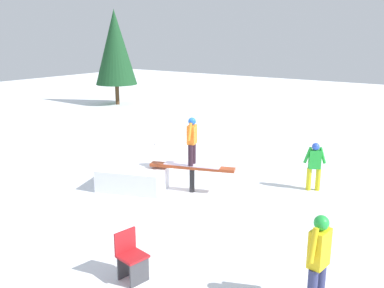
% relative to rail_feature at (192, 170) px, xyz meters
% --- Properties ---
extents(ground_plane, '(60.00, 60.00, 0.00)m').
position_rel_rail_feature_xyz_m(ground_plane, '(0.00, 0.00, -0.63)').
color(ground_plane, white).
extents(rail_feature, '(2.28, 1.07, 0.75)m').
position_rel_rail_feature_xyz_m(rail_feature, '(0.00, 0.00, 0.00)').
color(rail_feature, black).
rests_on(rail_feature, ground).
extents(snow_kicker_ramp, '(2.21, 2.03, 0.60)m').
position_rel_rail_feature_xyz_m(snow_kicker_ramp, '(-1.54, -0.57, -0.33)').
color(snow_kicker_ramp, white).
rests_on(snow_kicker_ramp, ground).
extents(main_rider_on_rail, '(1.55, 0.75, 1.32)m').
position_rel_rail_feature_xyz_m(main_rider_on_rail, '(0.00, 0.00, 0.75)').
color(main_rider_on_rail, white).
rests_on(main_rider_on_rail, rail_feature).
extents(bystander_yellow, '(0.26, 0.66, 1.60)m').
position_rel_rail_feature_xyz_m(bystander_yellow, '(4.54, -3.11, 0.26)').
color(bystander_yellow, navy).
rests_on(bystander_yellow, ground).
extents(bystander_green, '(0.57, 0.38, 1.35)m').
position_rel_rail_feature_xyz_m(bystander_green, '(2.65, 2.04, 0.12)').
color(bystander_green, gold).
rests_on(bystander_green, ground).
extents(loose_snowboard_white, '(1.17, 1.19, 0.02)m').
position_rel_rail_feature_xyz_m(loose_snowboard_white, '(-3.68, 3.85, -0.62)').
color(loose_snowboard_white, white).
rests_on(loose_snowboard_white, ground).
extents(folding_chair, '(0.51, 0.51, 0.88)m').
position_rel_rail_feature_xyz_m(folding_chair, '(1.60, -4.11, -0.22)').
color(folding_chair, '#3F3F44').
rests_on(folding_chair, ground).
extents(pine_tree_near, '(2.46, 2.46, 5.58)m').
position_rel_rail_feature_xyz_m(pine_tree_near, '(-12.31, 9.55, 2.76)').
color(pine_tree_near, '#4C331E').
rests_on(pine_tree_near, ground).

